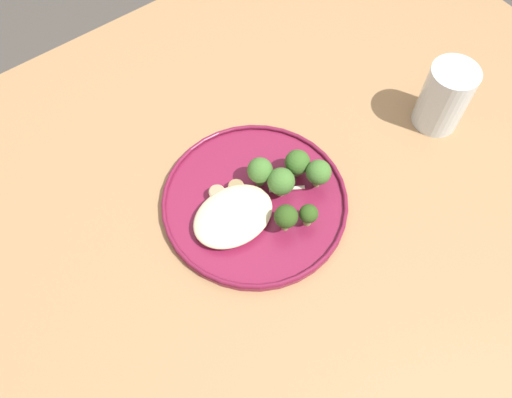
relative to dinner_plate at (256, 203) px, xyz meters
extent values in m
plane|color=#47423D|center=(0.01, 0.00, -0.75)|extent=(6.00, 6.00, 0.00)
cube|color=#9E754C|center=(0.01, 0.00, -0.03)|extent=(1.40, 1.00, 0.04)
cube|color=olive|center=(-0.63, -0.44, -0.40)|extent=(0.06, 0.06, 0.70)
cylinder|color=maroon|center=(0.00, 0.00, 0.00)|extent=(0.29, 0.29, 0.01)
torus|color=maroon|center=(0.00, 0.00, 0.01)|extent=(0.29, 0.29, 0.01)
ellipsoid|color=beige|center=(0.05, 0.00, 0.02)|extent=(0.13, 0.10, 0.03)
cylinder|color=beige|center=(0.04, -0.04, 0.01)|extent=(0.03, 0.03, 0.01)
cylinder|color=#988766|center=(0.04, -0.04, 0.02)|extent=(0.02, 0.02, 0.00)
cylinder|color=beige|center=(0.06, -0.01, 0.01)|extent=(0.03, 0.03, 0.02)
cylinder|color=#988766|center=(0.06, -0.01, 0.02)|extent=(0.02, 0.02, 0.00)
cylinder|color=beige|center=(0.03, 0.03, 0.01)|extent=(0.02, 0.02, 0.02)
cylinder|color=#988766|center=(0.03, 0.03, 0.02)|extent=(0.02, 0.02, 0.00)
cylinder|color=#DBB77A|center=(0.02, -0.03, 0.01)|extent=(0.02, 0.02, 0.01)
cylinder|color=#8E774F|center=(0.02, -0.03, 0.02)|extent=(0.02, 0.02, 0.00)
cylinder|color=#89A356|center=(-0.03, -0.02, 0.01)|extent=(0.02, 0.02, 0.02)
sphere|color=#42702D|center=(-0.03, -0.02, 0.04)|extent=(0.04, 0.04, 0.04)
cylinder|color=#7A994C|center=(-0.08, -0.01, 0.01)|extent=(0.02, 0.02, 0.02)
sphere|color=#386023|center=(-0.08, -0.01, 0.03)|extent=(0.04, 0.04, 0.04)
cylinder|color=#89A356|center=(-0.04, 0.08, 0.01)|extent=(0.02, 0.02, 0.02)
sphere|color=#2D4C19|center=(-0.04, 0.08, 0.03)|extent=(0.03, 0.03, 0.03)
cylinder|color=#89A356|center=(-0.01, 0.06, 0.01)|extent=(0.01, 0.01, 0.02)
sphere|color=#2D4C19|center=(-0.01, 0.06, 0.04)|extent=(0.04, 0.04, 0.04)
cylinder|color=#7A994C|center=(-0.10, 0.03, 0.01)|extent=(0.01, 0.01, 0.02)
sphere|color=#42702D|center=(-0.10, 0.03, 0.04)|extent=(0.04, 0.04, 0.04)
cylinder|color=#89A356|center=(-0.04, 0.01, 0.01)|extent=(0.02, 0.02, 0.02)
sphere|color=#42702D|center=(-0.04, 0.01, 0.03)|extent=(0.04, 0.04, 0.04)
cube|color=silver|center=(-0.05, 0.01, 0.01)|extent=(0.05, 0.03, 0.00)
cube|color=silver|center=(-0.09, -0.01, 0.01)|extent=(0.05, 0.01, 0.00)
cylinder|color=silver|center=(-0.35, 0.05, 0.05)|extent=(0.08, 0.08, 0.12)
cylinder|color=silver|center=(-0.35, 0.05, 0.03)|extent=(0.07, 0.07, 0.07)
camera|label=1|loc=(0.23, 0.31, 0.70)|focal=36.05mm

